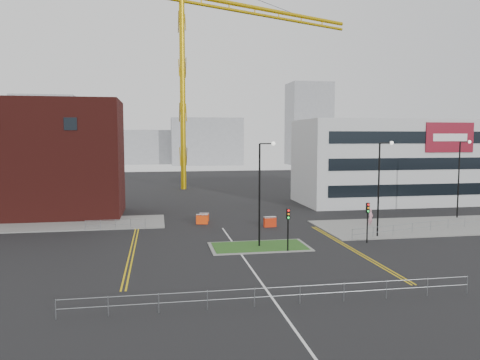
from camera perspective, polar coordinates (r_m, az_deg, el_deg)
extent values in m
plane|color=black|center=(33.20, 1.93, -11.49)|extent=(200.00, 200.00, 0.00)
cube|color=slate|center=(55.59, -23.87, -5.03)|extent=(28.00, 8.00, 0.12)
cube|color=slate|center=(54.23, 22.13, -5.22)|extent=(24.00, 10.00, 0.12)
cube|color=slate|center=(41.15, 2.37, -8.12)|extent=(8.60, 4.60, 0.08)
cube|color=#25511B|center=(41.14, 2.37, -8.10)|extent=(8.00, 4.00, 0.12)
cube|color=#4C1613|center=(60.66, -22.76, 2.43)|extent=(18.00, 10.00, 14.00)
cube|color=black|center=(54.91, -19.97, 6.45)|extent=(1.40, 0.10, 1.40)
cube|color=silver|center=(71.10, 17.33, 2.16)|extent=(25.00, 12.00, 12.00)
cube|color=black|center=(66.10, 19.64, -1.18)|extent=(22.00, 0.10, 1.60)
cube|color=black|center=(65.82, 19.73, 1.85)|extent=(22.00, 0.10, 1.60)
cube|color=black|center=(65.72, 19.83, 4.90)|extent=(22.00, 0.10, 1.60)
cube|color=maroon|center=(68.84, 24.21, 4.76)|extent=(7.00, 0.15, 4.00)
cube|color=white|center=(68.76, 24.25, 4.75)|extent=(5.00, 0.05, 1.00)
cylinder|color=#BE950B|center=(86.58, -7.01, 10.45)|extent=(1.00, 1.00, 34.87)
cylinder|color=#BE950B|center=(100.14, 3.81, 19.90)|extent=(36.94, 16.83, 0.80)
cylinder|color=black|center=(40.35, 2.39, -1.95)|extent=(0.16, 0.16, 9.00)
cylinder|color=black|center=(40.17, 3.25, 4.45)|extent=(1.20, 0.10, 0.10)
sphere|color=silver|center=(40.31, 4.09, 4.45)|extent=(0.36, 0.36, 0.36)
cylinder|color=black|center=(46.24, 16.53, -1.24)|extent=(0.16, 0.16, 9.00)
cylinder|color=black|center=(46.24, 17.35, 4.33)|extent=(1.20, 0.10, 0.10)
sphere|color=silver|center=(46.52, 18.01, 4.31)|extent=(0.36, 0.36, 0.36)
cylinder|color=black|center=(60.27, 25.10, -0.05)|extent=(0.16, 0.16, 9.00)
cylinder|color=black|center=(60.40, 25.73, 4.21)|extent=(1.20, 0.10, 0.10)
sphere|color=silver|center=(60.75, 26.19, 4.20)|extent=(0.36, 0.36, 0.36)
cylinder|color=black|center=(39.41, 5.86, -6.57)|extent=(0.12, 0.12, 3.00)
cube|color=black|center=(39.10, 5.88, -4.13)|extent=(0.28, 0.22, 0.90)
sphere|color=red|center=(38.93, 5.94, -3.73)|extent=(0.18, 0.18, 0.18)
sphere|color=orange|center=(38.98, 5.94, -4.16)|extent=(0.18, 0.18, 0.18)
sphere|color=#0CCC33|center=(39.03, 5.93, -4.60)|extent=(0.18, 0.18, 0.18)
cylinder|color=black|center=(44.03, 15.25, -5.48)|extent=(0.12, 0.12, 3.00)
cube|color=black|center=(43.76, 15.31, -3.29)|extent=(0.28, 0.22, 0.90)
sphere|color=red|center=(43.60, 15.39, -2.92)|extent=(0.18, 0.18, 0.18)
sphere|color=orange|center=(43.64, 15.38, -3.31)|extent=(0.18, 0.18, 0.18)
sphere|color=#0CCC33|center=(43.68, 15.37, -3.70)|extent=(0.18, 0.18, 0.18)
cylinder|color=gray|center=(27.31, 4.60, -12.92)|extent=(24.00, 0.04, 0.04)
cylinder|color=gray|center=(27.47, 4.59, -13.91)|extent=(24.00, 0.04, 0.04)
cylinder|color=gray|center=(27.22, -21.56, -14.46)|extent=(0.05, 0.05, 1.10)
cylinder|color=gray|center=(32.50, 25.97, -11.38)|extent=(0.05, 0.05, 1.10)
cylinder|color=gray|center=(50.03, -14.94, -4.71)|extent=(6.00, 0.04, 0.04)
cylinder|color=gray|center=(50.12, -14.92, -5.28)|extent=(6.00, 0.04, 0.04)
cylinder|color=gray|center=(50.47, -18.33, -5.29)|extent=(0.05, 0.05, 1.10)
cylinder|color=gray|center=(49.94, -11.48, -5.24)|extent=(0.05, 0.05, 1.10)
cylinder|color=gray|center=(51.19, 22.23, -4.70)|extent=(19.01, 5.04, 0.04)
cylinder|color=gray|center=(51.28, 22.21, -5.25)|extent=(19.01, 5.04, 0.04)
cylinder|color=gray|center=(44.70, 13.51, -6.52)|extent=(0.05, 0.05, 1.10)
cube|color=silver|center=(35.08, 1.25, -10.55)|extent=(0.15, 30.00, 0.01)
cube|color=gold|center=(42.27, -13.11, -7.95)|extent=(0.12, 24.00, 0.01)
cube|color=gold|center=(42.25, -12.70, -7.94)|extent=(0.12, 24.00, 0.01)
cube|color=gold|center=(41.55, 13.23, -8.18)|extent=(0.12, 20.00, 0.01)
cube|color=gold|center=(41.67, 13.62, -8.15)|extent=(0.12, 20.00, 0.01)
cube|color=gray|center=(154.76, -22.54, 5.40)|extent=(18.00, 12.00, 22.00)
cube|color=gray|center=(161.96, -4.10, 4.70)|extent=(24.00, 12.00, 16.00)
cube|color=gray|center=(164.46, 8.38, 6.76)|extent=(14.00, 12.00, 28.00)
cube|color=gray|center=(171.14, -10.46, 3.99)|extent=(30.00, 12.00, 12.00)
imported|color=#CB8395|center=(52.35, 15.63, -4.41)|extent=(0.82, 0.76, 1.88)
cube|color=#FF440E|center=(51.81, -4.64, -4.79)|extent=(1.34, 0.69, 1.07)
cube|color=silver|center=(51.73, -4.65, -4.27)|extent=(1.34, 0.69, 0.13)
cube|color=red|center=(53.79, -4.38, -4.51)|extent=(1.11, 0.53, 0.88)
cube|color=silver|center=(53.73, -4.38, -4.09)|extent=(1.11, 0.53, 0.11)
cube|color=red|center=(50.09, 3.67, -5.11)|extent=(1.35, 0.58, 1.10)
cube|color=silver|center=(50.01, 3.67, -4.56)|extent=(1.35, 0.58, 0.13)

